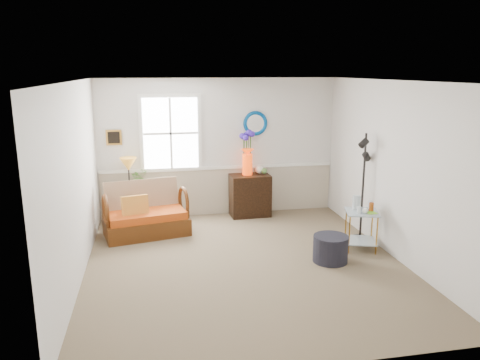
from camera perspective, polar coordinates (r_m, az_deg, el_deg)
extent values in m
cube|color=#736450|center=(6.89, 0.60, -10.16)|extent=(4.50, 5.00, 0.01)
cube|color=white|center=(6.32, 0.66, 11.99)|extent=(4.50, 5.00, 0.01)
cube|color=silver|center=(8.91, -2.59, 3.96)|extent=(4.50, 0.01, 2.60)
cube|color=silver|center=(4.17, 7.56, -7.14)|extent=(4.50, 0.01, 2.60)
cube|color=silver|center=(6.44, -19.40, -0.44)|extent=(0.01, 5.00, 2.60)
cube|color=silver|center=(7.27, 18.29, 1.16)|extent=(0.01, 5.00, 2.60)
cube|color=tan|center=(9.06, -2.51, -1.37)|extent=(4.46, 0.02, 0.90)
cube|color=white|center=(8.95, -2.53, 1.53)|extent=(4.46, 0.04, 0.06)
cube|color=#C28A35|center=(8.78, -15.13, 5.03)|extent=(0.28, 0.03, 0.28)
torus|color=#04599A|center=(8.95, 1.87, 6.92)|extent=(0.47, 0.07, 0.47)
imported|color=#56853C|center=(8.80, -12.21, 0.10)|extent=(0.44, 0.45, 0.26)
cylinder|color=black|center=(7.03, 10.97, -8.22)|extent=(0.68, 0.68, 0.39)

